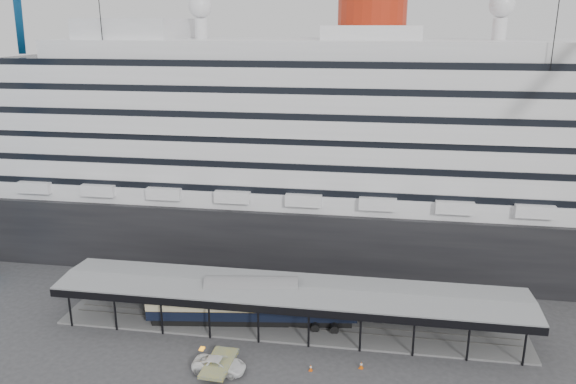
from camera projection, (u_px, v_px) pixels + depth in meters
name	position (u px, v px, depth m)	size (l,w,h in m)	color
ground	(282.00, 349.00, 63.18)	(200.00, 200.00, 0.00)	#353537
cruise_ship	(316.00, 135.00, 88.17)	(130.00, 30.00, 43.90)	black
platform_canopy	(289.00, 309.00, 67.23)	(56.00, 9.18, 5.30)	slate
port_truck	(219.00, 365.00, 58.83)	(2.58, 5.60, 1.56)	white
pullman_carriage	(252.00, 301.00, 67.74)	(25.42, 6.61, 24.76)	black
traffic_cone_left	(219.00, 359.00, 60.51)	(0.50, 0.50, 0.74)	#EB390D
traffic_cone_mid	(311.00, 368.00, 59.06)	(0.45, 0.45, 0.75)	#E7570C
traffic_cone_right	(361.00, 365.00, 59.46)	(0.57, 0.57, 0.83)	#D0540B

